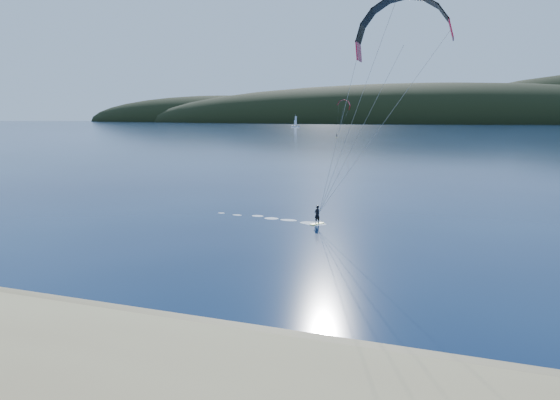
% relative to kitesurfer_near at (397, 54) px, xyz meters
% --- Properties ---
extents(ground, '(1800.00, 1800.00, 0.00)m').
position_rel_kitesurfer_near_xyz_m(ground, '(-6.20, -24.04, -13.59)').
color(ground, '#071736').
rests_on(ground, ground).
extents(wet_sand, '(220.00, 2.50, 0.10)m').
position_rel_kitesurfer_near_xyz_m(wet_sand, '(-6.20, -19.54, -13.54)').
color(wet_sand, '#998759').
rests_on(wet_sand, ground).
extents(headland, '(1200.00, 310.00, 140.00)m').
position_rel_kitesurfer_near_xyz_m(headland, '(-5.57, 721.24, -13.59)').
color(headland, black).
rests_on(headland, ground).
extents(kitesurfer_near, '(21.33, 6.09, 16.66)m').
position_rel_kitesurfer_near_xyz_m(kitesurfer_near, '(0.00, 0.00, 0.00)').
color(kitesurfer_near, '#B6E21A').
rests_on(kitesurfer_near, ground).
extents(kitesurfer_far, '(7.54, 6.18, 15.81)m').
position_rel_kitesurfer_near_xyz_m(kitesurfer_far, '(-40.80, 173.69, -0.50)').
color(kitesurfer_far, '#B6E21A').
rests_on(kitesurfer_far, ground).
extents(sailboat, '(7.76, 5.32, 10.87)m').
position_rel_kitesurfer_near_xyz_m(sailboat, '(-126.22, 376.59, -12.79)').
color(sailboat, white).
rests_on(sailboat, ground).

